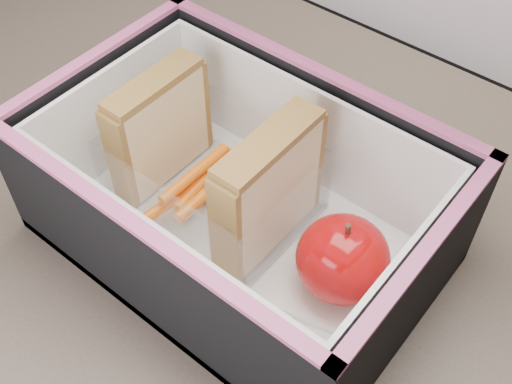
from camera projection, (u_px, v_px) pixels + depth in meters
kitchen_table at (212, 327)px, 0.61m from camera, size 1.20×0.80×0.75m
lunch_bag at (242, 185)px, 0.51m from camera, size 0.32×0.30×0.31m
plastic_tub at (213, 176)px, 0.54m from camera, size 0.16×0.12×0.07m
sandwich_left at (159, 127)px, 0.55m from camera, size 0.03×0.09×0.10m
sandwich_right at (268, 190)px, 0.50m from camera, size 0.03×0.10×0.11m
carrot_sticks at (210, 180)px, 0.56m from camera, size 0.04×0.14×0.03m
paper_napkin at (332, 286)px, 0.51m from camera, size 0.09×0.09×0.01m
red_apple at (343, 259)px, 0.48m from camera, size 0.08×0.08×0.08m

